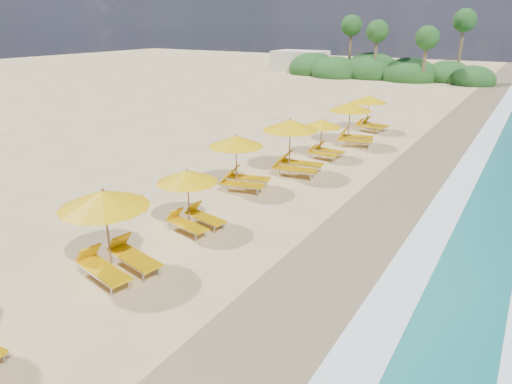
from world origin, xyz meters
name	(u,v)px	position (x,y,z in m)	size (l,w,h in m)	color
ground	(256,224)	(0.00, 0.00, 0.00)	(160.00, 160.00, 0.00)	tan
wet_sand	(365,251)	(4.00, 0.00, 0.01)	(4.00, 160.00, 0.01)	#7C684A
surf_foam	(457,273)	(6.70, 0.00, 0.03)	(4.00, 160.00, 0.01)	white
station_3	(111,228)	(-1.64, -5.00, 1.42)	(3.08, 2.95, 2.54)	olive
station_4	(191,196)	(-1.66, -1.48, 1.20)	(2.58, 2.46, 2.14)	olive
station_5	(240,159)	(-2.47, 2.78, 1.33)	(2.91, 2.81, 2.38)	olive
station_6	(294,143)	(-1.49, 5.79, 1.48)	(3.08, 2.91, 2.64)	olive
station_7	(324,136)	(-1.39, 9.05, 1.15)	(2.32, 2.17, 2.06)	olive
station_8	(353,120)	(-1.07, 12.38, 1.42)	(3.15, 3.05, 2.53)	olive
station_9	(371,111)	(-1.36, 16.45, 1.30)	(2.77, 2.64, 2.32)	olive
treeline	(378,70)	(-9.94, 45.51, 1.00)	(25.80, 8.80, 9.74)	#163D14
beach_building	(300,61)	(-22.00, 48.00, 1.40)	(7.00, 5.00, 2.80)	beige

